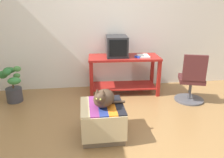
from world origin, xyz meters
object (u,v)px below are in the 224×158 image
Objects in this scene: tv_monitor at (117,46)px; keyboard at (118,58)px; book at (143,56)px; desk at (124,68)px; potted_plant at (13,86)px; stapler at (138,57)px; ottoman_with_blanket at (102,120)px; cat at (104,98)px; office_chair at (192,81)px.

keyboard is at bearing -89.32° from tv_monitor.
book is at bearing -12.15° from tv_monitor.
desk is 2.05m from potted_plant.
tv_monitor is 0.45m from stapler.
cat is at bearing -63.16° from ottoman_with_blanket.
book reaches higher than desk.
keyboard is 3.64× the size of stapler.
keyboard is 1.37× the size of book.
book is 0.17m from stapler.
tv_monitor is 1.50m from office_chair.
desk is 12.43× the size of stapler.
tv_monitor reaches higher than cat.
potted_plant is at bearing -169.28° from tv_monitor.
book is at bearing -17.50° from office_chair.
tv_monitor reaches higher than book.
stapler reaches higher than desk.
tv_monitor reaches higher than potted_plant.
desk is at bearing -25.50° from tv_monitor.
stapler reaches higher than book.
tv_monitor reaches higher than ottoman_with_blanket.
tv_monitor is 0.26m from keyboard.
ottoman_with_blanket is 1.87m from office_chair.
ottoman_with_blanket is (-0.42, -1.52, -0.69)m from tv_monitor.
book is at bearing -6.24° from stapler.
desk is 1.26m from office_chair.
cat reaches higher than ottoman_with_blanket.
desk is 0.44m from book.
cat is at bearing -41.17° from potted_plant.
ottoman_with_blanket is 1.95m from potted_plant.
stapler is at bearing 59.02° from ottoman_with_blanket.
cat reaches higher than potted_plant.
tv_monitor is 1.35× the size of keyboard.
ottoman_with_blanket is 1.60m from stapler.
tv_monitor is 1.84× the size of book.
desk reaches higher than potted_plant.
desk is at bearing 95.19° from cat.
office_chair reaches higher than book.
stapler is (-0.14, -0.09, 0.01)m from book.
tv_monitor is 0.86× the size of ottoman_with_blanket.
cat is at bearing -118.45° from book.
stapler is at bearing -141.72° from book.
keyboard is 0.45× the size of office_chair.
tv_monitor is at bearing -10.22° from office_chair.
desk is at bearing 173.78° from book.
tv_monitor is 0.81× the size of potted_plant.
keyboard is 0.64× the size of ottoman_with_blanket.
tv_monitor is at bearing 106.39° from stapler.
desk is 3.42× the size of keyboard.
stapler is at bearing -5.10° from keyboard.
cat is (0.02, -0.04, 0.34)m from ottoman_with_blanket.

